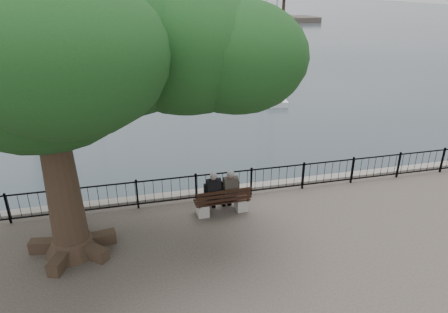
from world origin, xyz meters
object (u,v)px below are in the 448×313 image
object	(u,v)px
person_left	(213,194)
lion_monument	(160,28)
bench	(222,204)
tree	(75,44)
person_right	(229,191)

from	to	relation	value
person_left	lion_monument	world-z (taller)	lion_monument
bench	tree	distance (m)	6.64
bench	lion_monument	xyz separation A→B (m)	(2.29, 48.41, 0.82)
bench	person_left	xyz separation A→B (m)	(-0.31, 0.09, 0.37)
person_right	lion_monument	bearing A→B (deg)	87.59
bench	person_right	bearing A→B (deg)	24.03
tree	lion_monument	bearing A→B (deg)	82.96
person_right	tree	xyz separation A→B (m)	(-4.05, -0.99, 5.01)
tree	lion_monument	distance (m)	49.87
tree	bench	bearing A→B (deg)	12.91
person_left	lion_monument	xyz separation A→B (m)	(2.60, 48.32, 0.45)
person_left	person_right	size ratio (longest dim) A/B	1.00
person_right	tree	size ratio (longest dim) A/B	0.14
person_left	tree	bearing A→B (deg)	-164.54
tree	lion_monument	xyz separation A→B (m)	(6.09, 49.28, -4.56)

